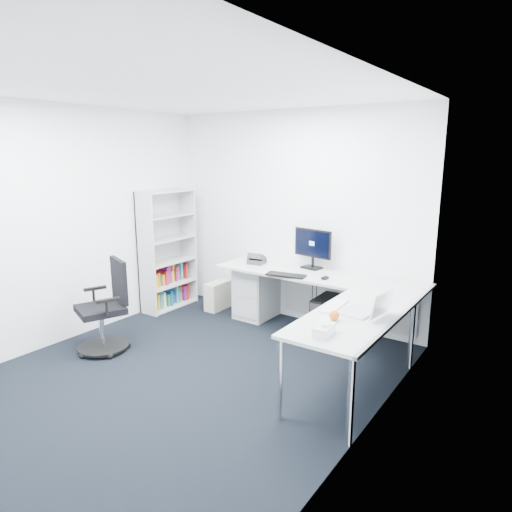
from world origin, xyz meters
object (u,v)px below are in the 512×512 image
Objects in this scene: bookshelf at (168,250)px; task_chair at (100,307)px; l_desk at (302,312)px; monitor at (312,248)px; laptop at (360,299)px.

bookshelf is 1.60m from task_chair.
l_desk is 2.22m from bookshelf.
l_desk is at bearing 61.77° from task_chair.
task_chair is 1.92× the size of monitor.
monitor reaches higher than laptop.
bookshelf is 3.19m from laptop.
l_desk is 0.86m from monitor.
laptop is (2.66, 0.80, 0.37)m from task_chair.
l_desk is 4.81× the size of monitor.
bookshelf reaches higher than monitor.
task_chair is 2.58m from monitor.
laptop is at bearing -12.67° from bookshelf.
l_desk is at bearing 152.54° from laptop.
bookshelf is 1.63× the size of task_chair.
l_desk is at bearing -1.32° from bookshelf.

